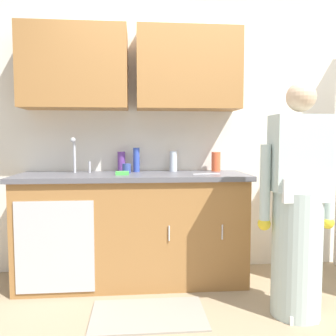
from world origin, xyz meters
The scene contains 14 objects.
ground_plane centered at (0.00, 0.00, 0.00)m, with size 9.00×9.00×0.00m, color #998466.
kitchen_wall_with_uppers centered at (-0.14, 0.99, 1.48)m, with size 4.80×0.44×2.70m.
counter_cabinet centered at (-0.55, 0.70, 0.45)m, with size 1.90×0.62×0.90m.
countertop centered at (-0.55, 0.70, 0.92)m, with size 1.96×0.66×0.04m, color #595960.
sink centered at (-1.02, 0.71, 0.93)m, with size 0.50×0.36×0.35m.
person_at_sink centered at (0.59, -0.02, 0.69)m, with size 0.55×0.34×1.62m.
floor_mat centered at (-0.44, 0.05, 0.01)m, with size 0.80×0.50×0.01m, color gray.
bottle_water_tall centered at (0.22, 0.88, 1.03)m, with size 0.08×0.08×0.18m, color #E05933.
bottle_water_short centered at (-0.18, 0.91, 1.03)m, with size 0.07×0.07×0.19m, color silver.
bottle_soap centered at (-0.52, 0.89, 1.05)m, with size 0.06×0.06×0.22m, color #334CB2.
bottle_cleaner_spray centered at (-0.65, 0.93, 1.03)m, with size 0.07×0.07×0.18m, color #66388C.
cup_by_sink centered at (-0.60, 0.80, 0.98)m, with size 0.08×0.08×0.08m, color #33478C.
knife_on_counter centered at (0.07, 0.62, 0.94)m, with size 0.24×0.02×0.01m, color silver.
sponge centered at (-0.64, 0.61, 0.96)m, with size 0.11×0.07×0.03m, color #4CBF4C.
Camera 1 is at (-0.52, -2.38, 1.23)m, focal length 38.37 mm.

